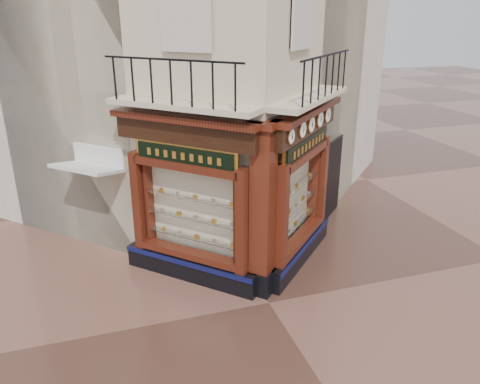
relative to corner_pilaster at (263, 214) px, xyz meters
name	(u,v)px	position (x,y,z in m)	size (l,w,h in m)	color
ground	(269,303)	(0.00, -0.50, -1.95)	(80.00, 80.00, 0.00)	#452920
main_building	(198,13)	(0.00, 5.66, 4.05)	(8.00, 8.00, 12.00)	beige
neighbour_left	(108,29)	(-2.47, 8.13, 3.55)	(8.00, 8.00, 11.00)	beige
neighbour_right	(251,28)	(2.47, 8.13, 3.55)	(8.00, 8.00, 11.00)	beige
shopfront_left	(189,202)	(-1.41, 1.07, 0.03)	(2.86, 2.86, 3.98)	black
shopfront_right	(301,189)	(1.41, 1.07, 0.03)	(2.86, 2.86, 3.98)	black
corner_pilaster	(263,214)	(0.00, 0.00, 0.00)	(0.85, 0.85, 3.98)	black
balcony	(249,101)	(0.00, 0.99, 2.27)	(5.94, 2.97, 1.03)	beige
clock_a	(291,137)	(0.58, -0.03, 1.67)	(0.27, 0.27, 0.34)	#B6793C
clock_b	(302,130)	(1.06, 0.45, 1.67)	(0.31, 0.31, 0.38)	#B6793C
clock_c	(311,124)	(1.46, 0.86, 1.67)	(0.31, 0.31, 0.39)	#B6793C
clock_d	(320,119)	(1.91, 1.31, 1.67)	(0.32, 0.32, 0.40)	#B6793C
clock_e	(327,115)	(2.34, 1.73, 1.67)	(0.32, 0.32, 0.40)	#B6793C
awning	(98,257)	(-3.55, 2.85, -1.95)	(1.62, 0.97, 0.08)	silver
signboard_left	(185,156)	(-1.46, 1.01, 1.15)	(1.90, 1.90, 0.51)	gold
signboard_right	(307,145)	(1.46, 1.01, 1.15)	(2.05, 2.05, 0.55)	gold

